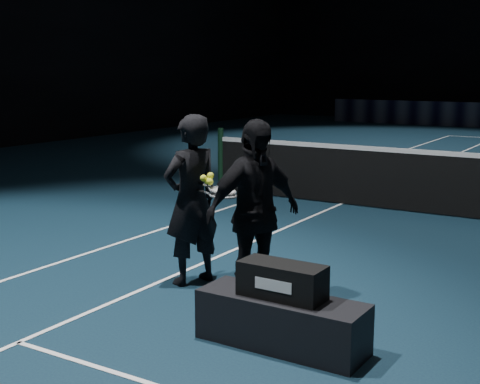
# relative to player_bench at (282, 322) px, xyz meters

# --- Properties ---
(net_post_left) EXTENTS (0.10, 0.10, 1.10)m
(net_post_left) POSITION_rel_player_bench_xyz_m (-4.08, 5.36, 0.35)
(net_post_left) COLOR black
(net_post_left) RESTS_ON floor
(player_bench) EXTENTS (1.34, 0.46, 0.40)m
(player_bench) POSITION_rel_player_bench_xyz_m (0.00, 0.00, 0.00)
(player_bench) COLOR black
(player_bench) RESTS_ON floor
(racket_bag) EXTENTS (0.67, 0.29, 0.27)m
(racket_bag) POSITION_rel_player_bench_xyz_m (0.00, 0.00, 0.33)
(racket_bag) COLOR black
(racket_bag) RESTS_ON player_bench
(bag_signature) EXTENTS (0.31, 0.01, 0.09)m
(bag_signature) POSITION_rel_player_bench_xyz_m (0.00, -0.15, 0.33)
(bag_signature) COLOR white
(bag_signature) RESTS_ON racket_bag
(player_a) EXTENTS (0.59, 0.72, 1.69)m
(player_a) POSITION_rel_player_bench_xyz_m (-1.51, 0.92, 0.65)
(player_a) COLOR black
(player_a) RESTS_ON floor
(player_b) EXTENTS (0.78, 1.07, 1.69)m
(player_b) POSITION_rel_player_bench_xyz_m (-0.68, 0.73, 0.65)
(player_b) COLOR black
(player_b) RESTS_ON floor
(racket_lower) EXTENTS (0.71, 0.37, 0.03)m
(racket_lower) POSITION_rel_player_bench_xyz_m (-1.07, 0.82, 0.75)
(racket_lower) COLOR black
(racket_lower) RESTS_ON player_a
(racket_upper) EXTENTS (0.71, 0.32, 0.10)m
(racket_upper) POSITION_rel_player_bench_xyz_m (-1.11, 0.87, 0.79)
(racket_upper) COLOR black
(racket_upper) RESTS_ON player_b
(tennis_balls) EXTENTS (0.12, 0.10, 0.12)m
(tennis_balls) POSITION_rel_player_bench_xyz_m (-1.26, 0.86, 0.88)
(tennis_balls) COLOR yellow
(tennis_balls) RESTS_ON racket_upper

